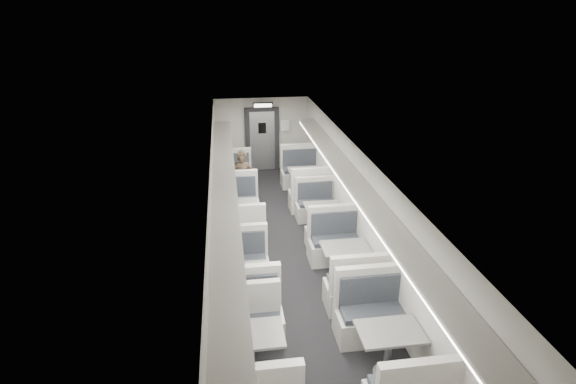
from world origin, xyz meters
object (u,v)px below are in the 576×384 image
object	(u,v)px
booth_left_c	(244,287)
booth_right_d	(388,352)
booth_right_b	(322,218)
booth_right_c	(345,264)
exit_sign	(263,105)
passenger	(243,180)
booth_left_a	(235,185)
vestibule_door	(262,140)
booth_left_d	(251,356)
booth_right_a	(305,183)
booth_left_b	(238,218)

from	to	relation	value
booth_left_c	booth_right_d	size ratio (longest dim) A/B	0.94
booth_right_b	booth_right_c	xyz separation A→B (m)	(0.00, -2.14, 0.04)
exit_sign	passenger	bearing A→B (deg)	-107.46
booth_left_a	vestibule_door	size ratio (longest dim) A/B	1.04
passenger	booth_left_d	bearing A→B (deg)	-78.28
booth_right_b	vestibule_door	distance (m)	4.80
booth_left_a	vestibule_door	bearing A→B (deg)	66.01
booth_right_a	exit_sign	size ratio (longest dim) A/B	3.80
booth_right_c	booth_right_d	bearing A→B (deg)	-90.00
booth_right_a	booth_right_b	distance (m)	2.20
booth_right_b	booth_left_b	bearing A→B (deg)	174.89
booth_left_d	booth_right_d	distance (m)	2.01
booth_right_a	exit_sign	world-z (taller)	exit_sign
booth_left_d	exit_sign	world-z (taller)	exit_sign
booth_left_b	booth_right_a	distance (m)	2.85
booth_right_b	passenger	size ratio (longest dim) A/B	1.25
booth_right_d	booth_left_a	bearing A→B (deg)	105.93
booth_right_b	exit_sign	size ratio (longest dim) A/B	3.28
booth_left_b	vestibule_door	xyz separation A→B (m)	(1.00, 4.47, 0.63)
booth_left_d	exit_sign	bearing A→B (deg)	83.35
booth_left_d	booth_right_d	xyz separation A→B (m)	(2.00, -0.20, -0.01)
booth_left_d	booth_right_b	distance (m)	4.84
booth_right_c	exit_sign	distance (m)	6.65
booth_left_a	booth_left_b	bearing A→B (deg)	-90.00
booth_left_a	booth_right_d	world-z (taller)	booth_right_d
booth_left_d	booth_right_c	distance (m)	3.03
booth_left_b	booth_left_c	size ratio (longest dim) A/B	1.07
booth_right_d	passenger	xyz separation A→B (m)	(-1.79, 6.25, 0.41)
booth_left_b	booth_right_a	xyz separation A→B (m)	(2.00, 2.02, 0.01)
booth_left_c	booth_right_d	xyz separation A→B (m)	(2.00, -1.98, 0.02)
booth_right_d	exit_sign	size ratio (longest dim) A/B	3.69
vestibule_door	exit_sign	xyz separation A→B (m)	(0.00, -0.49, 1.24)
booth_left_a	exit_sign	xyz separation A→B (m)	(1.00, 1.76, 1.89)
passenger	exit_sign	distance (m)	3.02
booth_left_a	booth_right_d	size ratio (longest dim) A/B	0.96
booth_right_b	passenger	distance (m)	2.47
booth_right_d	vestibule_door	size ratio (longest dim) A/B	1.09
booth_left_a	passenger	world-z (taller)	passenger
booth_right_a	booth_right_b	size ratio (longest dim) A/B	1.16
booth_right_b	booth_left_c	bearing A→B (deg)	-127.25
booth_right_c	vestibule_door	distance (m)	6.89
booth_right_b	passenger	xyz separation A→B (m)	(-1.79, 1.64, 0.45)
booth_right_c	passenger	bearing A→B (deg)	115.32
booth_right_b	booth_right_c	size ratio (longest dim) A/B	0.90
booth_right_c	booth_right_b	bearing A→B (deg)	90.00
booth_right_a	passenger	distance (m)	1.92
booth_left_d	booth_right_a	world-z (taller)	booth_left_d
booth_left_b	booth_right_d	bearing A→B (deg)	-67.33
booth_left_a	booth_left_b	xyz separation A→B (m)	(0.00, -2.22, 0.02)
booth_left_a	vestibule_door	xyz separation A→B (m)	(1.00, 2.25, 0.65)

